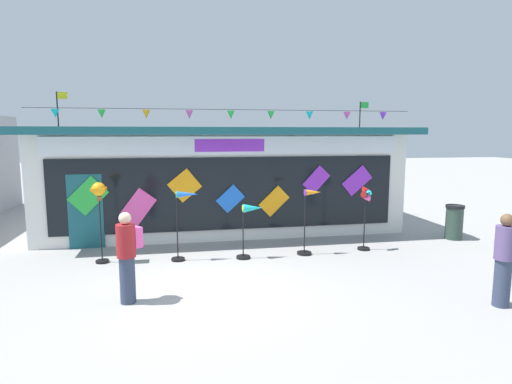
{
  "coord_description": "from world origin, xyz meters",
  "views": [
    {
      "loc": [
        -0.52,
        -8.13,
        3.07
      ],
      "look_at": [
        1.67,
        3.31,
        1.45
      ],
      "focal_mm": 29.76,
      "sensor_mm": 36.0,
      "label": 1
    }
  ],
  "objects": [
    {
      "name": "wind_spinner_right",
      "position": [
        4.34,
        2.06,
        1.13
      ],
      "size": [
        0.39,
        0.32,
        1.7
      ],
      "color": "black",
      "rests_on": "ground_plane"
    },
    {
      "name": "trash_bin",
      "position": [
        7.43,
        2.68,
        0.51
      ],
      "size": [
        0.52,
        0.52,
        1.0
      ],
      "color": "#2D4238",
      "rests_on": "ground_plane"
    },
    {
      "name": "ground_plane",
      "position": [
        0.0,
        0.0,
        0.0
      ],
      "size": [
        80.0,
        80.0,
        0.0
      ],
      "primitive_type": "plane",
      "color": "#9E9B99"
    },
    {
      "name": "wind_spinner_left",
      "position": [
        -0.35,
        2.04,
        1.11
      ],
      "size": [
        0.68,
        0.32,
        1.7
      ],
      "color": "black",
      "rests_on": "ground_plane"
    },
    {
      "name": "person_near_camera",
      "position": [
        5.15,
        -1.83,
        0.86
      ],
      "size": [
        0.34,
        0.34,
        1.68
      ],
      "rotation": [
        0.0,
        0.0,
        4.97
      ],
      "color": "#333D56",
      "rests_on": "ground_plane"
    },
    {
      "name": "person_mid_plaza",
      "position": [
        -1.41,
        -0.41,
        0.89
      ],
      "size": [
        0.46,
        0.45,
        1.68
      ],
      "rotation": [
        0.0,
        0.0,
        5.45
      ],
      "color": "#333D56",
      "rests_on": "ground_plane"
    },
    {
      "name": "kite_shop_building",
      "position": [
        0.98,
        6.46,
        1.63
      ],
      "size": [
        11.18,
        6.46,
        4.38
      ],
      "color": "silver",
      "rests_on": "ground_plane"
    },
    {
      "name": "wind_spinner_far_left",
      "position": [
        -2.29,
        2.21,
        1.53
      ],
      "size": [
        0.32,
        0.32,
        1.93
      ],
      "color": "black",
      "rests_on": "ground_plane"
    },
    {
      "name": "wind_spinner_center_left",
      "position": [
        1.25,
        1.91,
        0.95
      ],
      "size": [
        0.66,
        0.35,
        1.36
      ],
      "color": "black",
      "rests_on": "ground_plane"
    },
    {
      "name": "wind_spinner_center_right",
      "position": [
        2.77,
        1.97,
        0.93
      ],
      "size": [
        0.6,
        0.37,
        1.68
      ],
      "color": "black",
      "rests_on": "ground_plane"
    }
  ]
}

